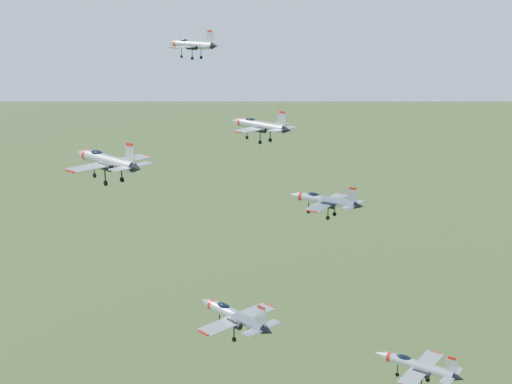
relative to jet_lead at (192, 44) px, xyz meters
The scene contains 6 objects.
jet_lead is the anchor object (origin of this frame).
jet_left_high 28.86m from the jet_lead, 23.76° to the right, with size 12.33×10.20×3.29m.
jet_right_high 42.88m from the jet_lead, 60.77° to the right, with size 14.01×11.59×3.75m.
jet_left_low 41.20m from the jet_lead, 12.92° to the right, with size 12.29×10.25×3.29m.
jet_right_low 54.94m from the jet_lead, 39.04° to the right, with size 13.95×11.61×3.73m.
jet_trail 67.88m from the jet_lead, 14.91° to the right, with size 12.35×10.24×3.30m.
Camera 1 is at (70.18, -76.15, 150.78)m, focal length 50.00 mm.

